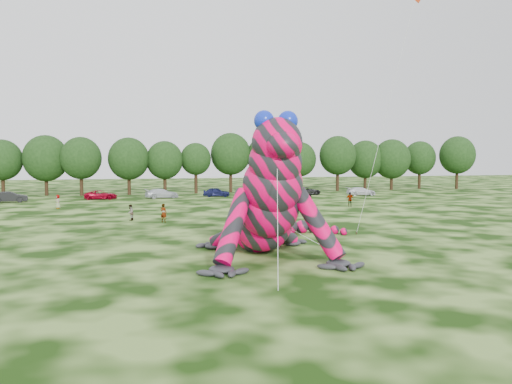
{
  "coord_description": "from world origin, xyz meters",
  "views": [
    {
      "loc": [
        -9.49,
        -28.23,
        6.21
      ],
      "look_at": [
        -1.87,
        2.5,
        4.0
      ],
      "focal_mm": 35.0,
      "sensor_mm": 36.0,
      "label": 1
    }
  ],
  "objects_px": {
    "tree_17": "(457,163)",
    "car_4": "(216,192)",
    "tree_12": "(300,167)",
    "tree_11": "(266,164)",
    "tree_8": "(165,168)",
    "spectator_4": "(58,202)",
    "car_5": "(277,193)",
    "car_2": "(101,195)",
    "inflatable_gecko": "(259,184)",
    "spectator_2": "(309,201)",
    "spectator_1": "(130,213)",
    "tree_4": "(2,168)",
    "tree_10": "(231,163)",
    "car_3": "(162,193)",
    "tree_14": "(365,165)",
    "tree_16": "(420,165)",
    "tree_7": "(129,166)",
    "tree_15": "(392,165)",
    "tree_6": "(81,166)",
    "car_6": "(307,191)",
    "spectator_0": "(164,213)",
    "car_7": "(361,191)",
    "spectator_3": "(350,199)",
    "tree_5": "(46,165)",
    "car_1": "(10,197)",
    "tree_13": "(338,163)",
    "tree_9": "(196,168)",
    "flying_kite": "(411,14)"
  },
  "relations": [
    {
      "from": "tree_17",
      "to": "car_4",
      "type": "height_order",
      "value": "tree_17"
    },
    {
      "from": "tree_12",
      "to": "tree_17",
      "type": "relative_size",
      "value": 0.87
    },
    {
      "from": "tree_11",
      "to": "car_4",
      "type": "xyz_separation_m",
      "value": [
        -10.51,
        -8.98,
        -4.32
      ]
    },
    {
      "from": "tree_8",
      "to": "spectator_4",
      "type": "relative_size",
      "value": 5.37
    },
    {
      "from": "car_5",
      "to": "car_2",
      "type": "bearing_deg",
      "value": 78.68
    },
    {
      "from": "inflatable_gecko",
      "to": "spectator_2",
      "type": "xyz_separation_m",
      "value": [
        13.03,
        25.96,
        -3.64
      ]
    },
    {
      "from": "spectator_1",
      "to": "car_5",
      "type": "bearing_deg",
      "value": 157.99
    },
    {
      "from": "tree_4",
      "to": "tree_11",
      "type": "height_order",
      "value": "tree_11"
    },
    {
      "from": "tree_10",
      "to": "car_3",
      "type": "height_order",
      "value": "tree_10"
    },
    {
      "from": "tree_14",
      "to": "tree_16",
      "type": "xyz_separation_m",
      "value": [
        11.99,
        0.65,
        -0.01
      ]
    },
    {
      "from": "tree_14",
      "to": "tree_8",
      "type": "bearing_deg",
      "value": -177.36
    },
    {
      "from": "tree_12",
      "to": "spectator_1",
      "type": "relative_size",
      "value": 5.65
    },
    {
      "from": "tree_7",
      "to": "spectator_2",
      "type": "height_order",
      "value": "tree_7"
    },
    {
      "from": "tree_14",
      "to": "tree_15",
      "type": "height_order",
      "value": "tree_15"
    },
    {
      "from": "car_4",
      "to": "spectator_1",
      "type": "relative_size",
      "value": 2.65
    },
    {
      "from": "tree_6",
      "to": "car_2",
      "type": "xyz_separation_m",
      "value": [
        3.49,
        -8.37,
        -4.09
      ]
    },
    {
      "from": "car_6",
      "to": "spectator_0",
      "type": "bearing_deg",
      "value": 134.99
    },
    {
      "from": "car_7",
      "to": "spectator_3",
      "type": "distance_m",
      "value": 18.99
    },
    {
      "from": "tree_5",
      "to": "tree_16",
      "type": "height_order",
      "value": "tree_5"
    },
    {
      "from": "tree_17",
      "to": "tree_14",
      "type": "bearing_deg",
      "value": 173.64
    },
    {
      "from": "car_2",
      "to": "car_6",
      "type": "relative_size",
      "value": 1.0
    },
    {
      "from": "tree_7",
      "to": "tree_17",
      "type": "relative_size",
      "value": 0.92
    },
    {
      "from": "tree_5",
      "to": "tree_14",
      "type": "relative_size",
      "value": 1.04
    },
    {
      "from": "spectator_1",
      "to": "car_4",
      "type": "bearing_deg",
      "value": 174.24
    },
    {
      "from": "spectator_4",
      "to": "car_1",
      "type": "bearing_deg",
      "value": -168.99
    },
    {
      "from": "tree_16",
      "to": "car_5",
      "type": "distance_m",
      "value": 35.59
    },
    {
      "from": "tree_4",
      "to": "car_5",
      "type": "bearing_deg",
      "value": -15.92
    },
    {
      "from": "tree_10",
      "to": "car_4",
      "type": "distance_m",
      "value": 11.19
    },
    {
      "from": "tree_5",
      "to": "tree_17",
      "type": "height_order",
      "value": "tree_17"
    },
    {
      "from": "spectator_0",
      "to": "spectator_1",
      "type": "height_order",
      "value": "spectator_0"
    },
    {
      "from": "tree_13",
      "to": "car_5",
      "type": "distance_m",
      "value": 18.56
    },
    {
      "from": "tree_5",
      "to": "car_6",
      "type": "height_order",
      "value": "tree_5"
    },
    {
      "from": "spectator_0",
      "to": "tree_17",
      "type": "bearing_deg",
      "value": -112.3
    },
    {
      "from": "inflatable_gecko",
      "to": "car_3",
      "type": "xyz_separation_m",
      "value": [
        -3.8,
        44.85,
        -3.72
      ]
    },
    {
      "from": "spectator_4",
      "to": "tree_14",
      "type": "bearing_deg",
      "value": 87.63
    },
    {
      "from": "tree_6",
      "to": "tree_16",
      "type": "relative_size",
      "value": 1.01
    },
    {
      "from": "car_2",
      "to": "spectator_3",
      "type": "xyz_separation_m",
      "value": [
        31.15,
        -18.58,
        0.24
      ]
    },
    {
      "from": "tree_5",
      "to": "car_3",
      "type": "xyz_separation_m",
      "value": [
        17.88,
        -10.09,
        -4.17
      ]
    },
    {
      "from": "tree_4",
      "to": "tree_10",
      "type": "bearing_deg",
      "value": -0.21
    },
    {
      "from": "car_1",
      "to": "spectator_0",
      "type": "distance_m",
      "value": 32.64
    },
    {
      "from": "tree_5",
      "to": "car_4",
      "type": "relative_size",
      "value": 2.33
    },
    {
      "from": "tree_9",
      "to": "car_5",
      "type": "height_order",
      "value": "tree_9"
    },
    {
      "from": "tree_9",
      "to": "tree_17",
      "type": "distance_m",
      "value": 50.89
    },
    {
      "from": "tree_12",
      "to": "tree_14",
      "type": "relative_size",
      "value": 0.95
    },
    {
      "from": "spectator_2",
      "to": "spectator_4",
      "type": "bearing_deg",
      "value": 174.33
    },
    {
      "from": "car_1",
      "to": "spectator_0",
      "type": "bearing_deg",
      "value": -151.23
    },
    {
      "from": "flying_kite",
      "to": "tree_7",
      "type": "height_order",
      "value": "flying_kite"
    },
    {
      "from": "inflatable_gecko",
      "to": "tree_6",
      "type": "distance_m",
      "value": 55.57
    },
    {
      "from": "spectator_4",
      "to": "spectator_0",
      "type": "bearing_deg",
      "value": 9.64
    },
    {
      "from": "tree_5",
      "to": "tree_6",
      "type": "height_order",
      "value": "tree_5"
    }
  ]
}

